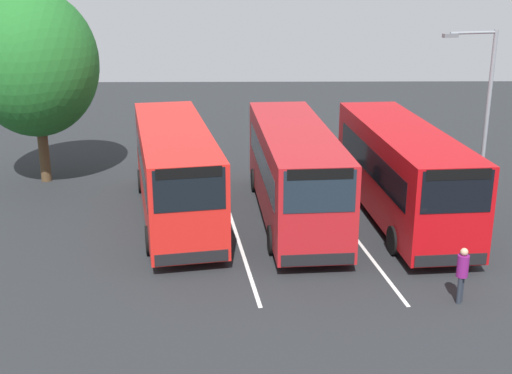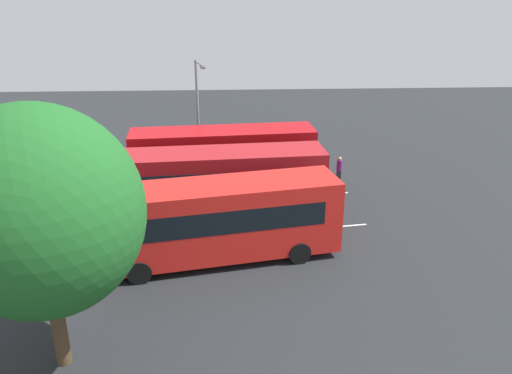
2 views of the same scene
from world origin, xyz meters
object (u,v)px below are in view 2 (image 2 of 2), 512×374
pedestrian (339,168)px  bus_center_right (224,156)px  depot_tree (39,213)px  bus_center_left (221,181)px  bus_far_left (217,219)px  street_lamp (198,108)px

pedestrian → bus_center_right: bearing=-53.0°
bus_center_right → depot_tree: bearing=-113.4°
bus_center_left → bus_center_right: bearing=84.4°
bus_center_right → pedestrian: bearing=-2.8°
pedestrian → depot_tree: bearing=-3.2°
bus_far_left → street_lamp: street_lamp is taller
bus_center_left → bus_far_left: bearing=-95.8°
street_lamp → pedestrian: bearing=54.6°
depot_tree → bus_far_left: bearing=53.0°
street_lamp → bus_center_right: bearing=9.8°
street_lamp → bus_center_left: bearing=-3.8°
depot_tree → bus_center_left: bearing=65.7°
bus_center_left → depot_tree: 11.96m
bus_far_left → bus_center_right: (0.20, 8.25, 0.00)m
bus_center_right → pedestrian: size_ratio=6.42×
bus_center_right → street_lamp: street_lamp is taller
bus_center_left → pedestrian: 7.98m
pedestrian → street_lamp: street_lamp is taller
bus_center_left → street_lamp: street_lamp is taller
bus_center_right → depot_tree: size_ratio=1.28×
bus_far_left → depot_tree: 8.36m
bus_center_left → pedestrian: (6.75, 4.15, -0.90)m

